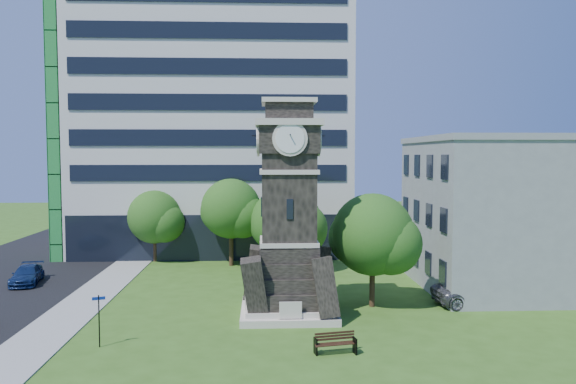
{
  "coord_description": "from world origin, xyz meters",
  "views": [
    {
      "loc": [
        1.54,
        -29.68,
        9.11
      ],
      "look_at": [
        3.26,
        8.29,
        6.62
      ],
      "focal_mm": 35.0,
      "sensor_mm": 36.0,
      "label": 1
    }
  ],
  "objects_px": {
    "car_east_lot": "(479,292)",
    "park_bench": "(335,342)",
    "car_street_north": "(27,275)",
    "clock_tower": "(288,223)",
    "street_sign": "(99,315)"
  },
  "relations": [
    {
      "from": "car_east_lot",
      "to": "park_bench",
      "type": "bearing_deg",
      "value": 124.48
    },
    {
      "from": "car_east_lot",
      "to": "street_sign",
      "type": "relative_size",
      "value": 2.23
    },
    {
      "from": "car_street_north",
      "to": "car_east_lot",
      "type": "relative_size",
      "value": 0.79
    },
    {
      "from": "car_street_north",
      "to": "street_sign",
      "type": "distance_m",
      "value": 16.31
    },
    {
      "from": "clock_tower",
      "to": "park_bench",
      "type": "distance_m",
      "value": 8.31
    },
    {
      "from": "car_east_lot",
      "to": "park_bench",
      "type": "relative_size",
      "value": 2.9
    },
    {
      "from": "clock_tower",
      "to": "car_east_lot",
      "type": "bearing_deg",
      "value": 6.8
    },
    {
      "from": "clock_tower",
      "to": "street_sign",
      "type": "distance_m",
      "value": 11.22
    },
    {
      "from": "clock_tower",
      "to": "car_east_lot",
      "type": "height_order",
      "value": "clock_tower"
    },
    {
      "from": "car_street_north",
      "to": "street_sign",
      "type": "bearing_deg",
      "value": -67.31
    },
    {
      "from": "park_bench",
      "to": "street_sign",
      "type": "xyz_separation_m",
      "value": [
        -11.08,
        1.37,
        1.04
      ]
    },
    {
      "from": "clock_tower",
      "to": "park_bench",
      "type": "height_order",
      "value": "clock_tower"
    },
    {
      "from": "clock_tower",
      "to": "street_sign",
      "type": "height_order",
      "value": "clock_tower"
    },
    {
      "from": "car_east_lot",
      "to": "car_street_north",
      "type": "bearing_deg",
      "value": 72.32
    },
    {
      "from": "car_street_north",
      "to": "park_bench",
      "type": "distance_m",
      "value": 25.02
    }
  ]
}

